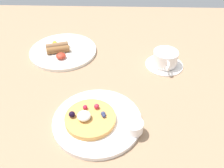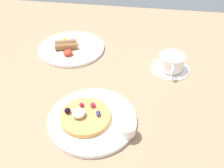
{
  "view_description": "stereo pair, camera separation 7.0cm",
  "coord_description": "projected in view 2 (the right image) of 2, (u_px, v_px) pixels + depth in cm",
  "views": [
    {
      "loc": [
        7.47,
        -57.5,
        53.52
      ],
      "look_at": [
        5.67,
        0.67,
        4.0
      ],
      "focal_mm": 39.07,
      "sensor_mm": 36.0,
      "label": 1
    },
    {
      "loc": [
        14.44,
        -56.86,
        53.52
      ],
      "look_at": [
        5.67,
        0.67,
        4.0
      ],
      "focal_mm": 39.07,
      "sensor_mm": 36.0,
      "label": 2
    }
  ],
  "objects": [
    {
      "name": "pancake_plate",
      "position": [
        92.0,
        119.0,
        0.7
      ],
      "size": [
        25.22,
        25.22,
        1.34
      ],
      "primitive_type": "cylinder",
      "color": "white",
      "rests_on": "ground_plane"
    },
    {
      "name": "syrup_ramekin",
      "position": [
        126.0,
        128.0,
        0.64
      ],
      "size": [
        5.18,
        5.18,
        3.05
      ],
      "color": "white",
      "rests_on": "pancake_plate"
    },
    {
      "name": "coffee_cup",
      "position": [
        171.0,
        62.0,
        0.87
      ],
      "size": [
        8.95,
        11.79,
        5.12
      ],
      "color": "white",
      "rests_on": "coffee_saucer"
    },
    {
      "name": "pancake_with_berries",
      "position": [
        85.0,
        116.0,
        0.68
      ],
      "size": [
        14.31,
        14.31,
        3.77
      ],
      "color": "#DB994C",
      "rests_on": "pancake_plate"
    },
    {
      "name": "breakfast_plate",
      "position": [
        72.0,
        48.0,
        0.99
      ],
      "size": [
        26.25,
        26.25,
        1.19
      ],
      "primitive_type": "cylinder",
      "color": "white",
      "rests_on": "ground_plane"
    },
    {
      "name": "ground_plane",
      "position": [
        95.0,
        96.0,
        0.8
      ],
      "size": [
        181.11,
        140.54,
        3.0
      ],
      "primitive_type": "cube",
      "color": "#9B795B"
    },
    {
      "name": "coffee_saucer",
      "position": [
        170.0,
        68.0,
        0.89
      ],
      "size": [
        13.85,
        13.85,
        0.76
      ],
      "primitive_type": "cylinder",
      "color": "white",
      "rests_on": "ground_plane"
    },
    {
      "name": "fried_breakfast",
      "position": [
        66.0,
        45.0,
        0.97
      ],
      "size": [
        10.1,
        13.77,
        2.77
      ],
      "color": "brown",
      "rests_on": "breakfast_plate"
    }
  ]
}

